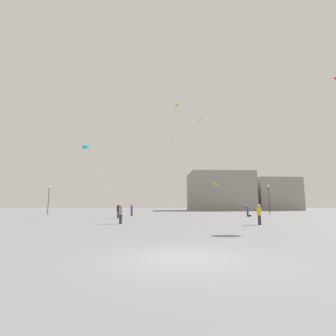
{
  "coord_description": "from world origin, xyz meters",
  "views": [
    {
      "loc": [
        -0.61,
        -8.04,
        1.62
      ],
      "look_at": [
        0.0,
        23.91,
        6.34
      ],
      "focal_mm": 26.99,
      "sensor_mm": 36.0,
      "label": 1
    }
  ],
  "objects_px": {
    "person_in_yellow": "(259,213)",
    "kite_amber_diamond": "(176,106)",
    "kite_magenta_delta": "(170,142)",
    "handbag_beside_flyer": "(250,216)",
    "kite_cyan_diamond": "(86,147)",
    "kite_lime_diamond": "(216,184)",
    "person_in_black": "(118,210)",
    "kite_cobalt_delta": "(201,122)",
    "person_in_purple": "(132,209)",
    "building_centre_hall": "(271,195)",
    "person_in_grey": "(121,213)",
    "building_left_hall": "(219,192)",
    "lamppost_east": "(269,195)",
    "lamppost_west": "(49,195)",
    "person_in_blue": "(248,210)"
  },
  "relations": [
    {
      "from": "person_in_grey",
      "to": "building_left_hall",
      "type": "bearing_deg",
      "value": 89.23
    },
    {
      "from": "building_left_hall",
      "to": "building_centre_hall",
      "type": "relative_size",
      "value": 1.13
    },
    {
      "from": "kite_cobalt_delta",
      "to": "kite_cyan_diamond",
      "type": "bearing_deg",
      "value": -155.68
    },
    {
      "from": "person_in_black",
      "to": "kite_cyan_diamond",
      "type": "height_order",
      "value": "kite_cyan_diamond"
    },
    {
      "from": "kite_lime_diamond",
      "to": "building_left_hall",
      "type": "height_order",
      "value": "building_left_hall"
    },
    {
      "from": "kite_amber_diamond",
      "to": "building_left_hall",
      "type": "xyz_separation_m",
      "value": [
        15.75,
        45.25,
        -9.79
      ]
    },
    {
      "from": "kite_lime_diamond",
      "to": "lamppost_west",
      "type": "height_order",
      "value": "kite_lime_diamond"
    },
    {
      "from": "kite_cyan_diamond",
      "to": "kite_lime_diamond",
      "type": "relative_size",
      "value": 0.99
    },
    {
      "from": "building_centre_hall",
      "to": "lamppost_west",
      "type": "bearing_deg",
      "value": -147.23
    },
    {
      "from": "kite_amber_diamond",
      "to": "building_centre_hall",
      "type": "relative_size",
      "value": 0.9
    },
    {
      "from": "person_in_yellow",
      "to": "kite_magenta_delta",
      "type": "relative_size",
      "value": 0.15
    },
    {
      "from": "person_in_blue",
      "to": "kite_cobalt_delta",
      "type": "xyz_separation_m",
      "value": [
        -5.8,
        4.5,
        14.64
      ]
    },
    {
      "from": "person_in_blue",
      "to": "kite_cyan_diamond",
      "type": "relative_size",
      "value": 0.2
    },
    {
      "from": "person_in_purple",
      "to": "person_in_black",
      "type": "bearing_deg",
      "value": 31.66
    },
    {
      "from": "person_in_grey",
      "to": "kite_cobalt_delta",
      "type": "height_order",
      "value": "kite_cobalt_delta"
    },
    {
      "from": "person_in_yellow",
      "to": "kite_amber_diamond",
      "type": "bearing_deg",
      "value": 130.57
    },
    {
      "from": "person_in_purple",
      "to": "kite_amber_diamond",
      "type": "relative_size",
      "value": 0.12
    },
    {
      "from": "kite_amber_diamond",
      "to": "lamppost_west",
      "type": "relative_size",
      "value": 2.88
    },
    {
      "from": "person_in_black",
      "to": "lamppost_west",
      "type": "xyz_separation_m",
      "value": [
        -15.25,
        14.16,
        2.47
      ]
    },
    {
      "from": "kite_amber_diamond",
      "to": "handbag_beside_flyer",
      "type": "bearing_deg",
      "value": 12.27
    },
    {
      "from": "kite_magenta_delta",
      "to": "handbag_beside_flyer",
      "type": "xyz_separation_m",
      "value": [
        11.28,
        -5.17,
        -12.13
      ]
    },
    {
      "from": "lamppost_west",
      "to": "kite_lime_diamond",
      "type": "bearing_deg",
      "value": -4.5
    },
    {
      "from": "person_in_grey",
      "to": "person_in_black",
      "type": "height_order",
      "value": "person_in_black"
    },
    {
      "from": "kite_magenta_delta",
      "to": "lamppost_east",
      "type": "height_order",
      "value": "kite_magenta_delta"
    },
    {
      "from": "building_left_hall",
      "to": "handbag_beside_flyer",
      "type": "relative_size",
      "value": 58.99
    },
    {
      "from": "person_in_black",
      "to": "lamppost_east",
      "type": "height_order",
      "value": "lamppost_east"
    },
    {
      "from": "person_in_black",
      "to": "kite_cobalt_delta",
      "type": "distance_m",
      "value": 20.61
    },
    {
      "from": "building_centre_hall",
      "to": "kite_cyan_diamond",
      "type": "bearing_deg",
      "value": -132.69
    },
    {
      "from": "kite_lime_diamond",
      "to": "kite_amber_diamond",
      "type": "bearing_deg",
      "value": -126.11
    },
    {
      "from": "kite_cyan_diamond",
      "to": "building_left_hall",
      "type": "distance_m",
      "value": 54.03
    },
    {
      "from": "person_in_purple",
      "to": "person_in_black",
      "type": "xyz_separation_m",
      "value": [
        -0.96,
        -6.09,
        -0.02
      ]
    },
    {
      "from": "person_in_black",
      "to": "person_in_yellow",
      "type": "bearing_deg",
      "value": -60.57
    },
    {
      "from": "kite_magenta_delta",
      "to": "kite_amber_diamond",
      "type": "bearing_deg",
      "value": -84.75
    },
    {
      "from": "person_in_blue",
      "to": "lamppost_west",
      "type": "xyz_separation_m",
      "value": [
        -33.05,
        10.4,
        2.54
      ]
    },
    {
      "from": "kite_magenta_delta",
      "to": "building_left_hall",
      "type": "relative_size",
      "value": 0.61
    },
    {
      "from": "kite_cobalt_delta",
      "to": "kite_amber_diamond",
      "type": "height_order",
      "value": "kite_cobalt_delta"
    },
    {
      "from": "person_in_yellow",
      "to": "building_left_hall",
      "type": "bearing_deg",
      "value": 95.72
    },
    {
      "from": "kite_lime_diamond",
      "to": "lamppost_east",
      "type": "distance_m",
      "value": 9.55
    },
    {
      "from": "kite_lime_diamond",
      "to": "lamppost_east",
      "type": "height_order",
      "value": "kite_lime_diamond"
    },
    {
      "from": "kite_amber_diamond",
      "to": "kite_cyan_diamond",
      "type": "height_order",
      "value": "kite_amber_diamond"
    },
    {
      "from": "kite_cobalt_delta",
      "to": "building_centre_hall",
      "type": "distance_m",
      "value": 52.53
    },
    {
      "from": "kite_lime_diamond",
      "to": "person_in_yellow",
      "type": "bearing_deg",
      "value": -93.17
    },
    {
      "from": "person_in_purple",
      "to": "kite_cyan_diamond",
      "type": "height_order",
      "value": "kite_cyan_diamond"
    },
    {
      "from": "person_in_yellow",
      "to": "kite_magenta_delta",
      "type": "bearing_deg",
      "value": 123.64
    },
    {
      "from": "building_left_hall",
      "to": "handbag_beside_flyer",
      "type": "xyz_separation_m",
      "value": [
        -5.16,
        -42.95,
        -5.7
      ]
    },
    {
      "from": "kite_magenta_delta",
      "to": "building_left_hall",
      "type": "height_order",
      "value": "kite_magenta_delta"
    },
    {
      "from": "person_in_black",
      "to": "kite_magenta_delta",
      "type": "relative_size",
      "value": 0.16
    },
    {
      "from": "person_in_grey",
      "to": "person_in_purple",
      "type": "relative_size",
      "value": 0.93
    },
    {
      "from": "lamppost_west",
      "to": "building_left_hall",
      "type": "bearing_deg",
      "value": 40.25
    },
    {
      "from": "person_in_purple",
      "to": "kite_amber_diamond",
      "type": "distance_m",
      "value": 16.66
    }
  ]
}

